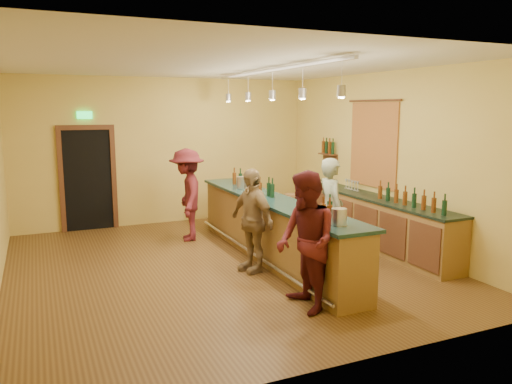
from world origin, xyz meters
name	(u,v)px	position (x,y,z in m)	size (l,w,h in m)	color
floor	(222,266)	(0.00, 0.00, 0.00)	(7.00, 7.00, 0.00)	#513317
ceiling	(219,64)	(0.00, 0.00, 3.20)	(6.50, 7.00, 0.02)	silver
wall_back	(167,151)	(0.00, 3.50, 1.60)	(6.50, 0.02, 3.20)	gold
wall_front	(346,208)	(0.00, -3.50, 1.60)	(6.50, 0.02, 3.20)	gold
wall_right	(387,160)	(3.25, 0.00, 1.60)	(0.02, 7.00, 3.20)	gold
doorway	(88,177)	(-1.70, 3.47, 1.13)	(1.15, 0.09, 2.48)	black
tapestry	(373,145)	(3.23, 0.40, 1.85)	(0.03, 1.40, 1.60)	#A13620
bottle_shelf	(328,149)	(3.17, 1.90, 1.67)	(0.17, 0.55, 0.54)	#512718
back_counter	(366,218)	(2.97, 0.18, 0.49)	(0.60, 4.55, 1.27)	brown
tasting_bar	(272,224)	(0.90, 0.00, 0.61)	(0.74, 5.10, 1.38)	brown
pendant_track	(272,80)	(0.90, 0.00, 2.98)	(0.11, 4.60, 0.50)	silver
bartender	(331,210)	(1.77, -0.46, 0.87)	(0.63, 0.42, 1.74)	gray
customer_a	(306,242)	(0.35, -2.13, 0.89)	(0.86, 0.67, 1.78)	#59191E
customer_b	(252,220)	(0.35, -0.43, 0.81)	(0.95, 0.40, 1.63)	#997A51
customer_c	(187,195)	(-0.04, 1.81, 0.89)	(1.15, 0.66, 1.78)	#59191E
bar_stool	(292,200)	(2.44, 2.20, 0.53)	(0.33, 0.33, 0.67)	#8B5C3F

